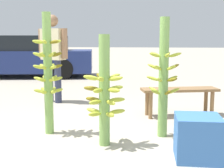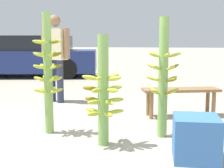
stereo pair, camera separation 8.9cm
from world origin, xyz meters
name	(u,v)px [view 2 (the right image)]	position (x,y,z in m)	size (l,w,h in m)	color
ground_plane	(99,149)	(0.00, 0.00, 0.00)	(80.00, 80.00, 0.00)	#A89E8C
banana_stalk_left	(48,72)	(-0.74, 0.50, 0.79)	(0.37, 0.38, 1.53)	#7AA851
banana_stalk_center	(103,92)	(0.03, 0.13, 0.61)	(0.48, 0.48, 1.26)	#7AA851
banana_stalk_right	(163,77)	(0.70, 0.54, 0.75)	(0.43, 0.42, 1.47)	#7AA851
vendor_person	(55,51)	(-1.27, 2.43, 0.97)	(0.66, 0.38, 1.65)	#2D334C
market_bench	(181,94)	(1.01, 1.61, 0.36)	(1.23, 0.59, 0.44)	olive
parked_car	(28,57)	(-3.45, 6.30, 0.64)	(4.65, 2.41, 1.30)	navy
produce_crate	(196,138)	(1.02, -0.17, 0.22)	(0.44, 0.44, 0.44)	#386BB2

